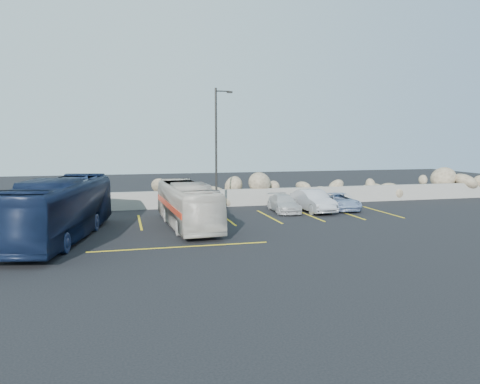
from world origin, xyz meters
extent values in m
plane|color=black|center=(0.00, 0.00, 0.00)|extent=(90.00, 90.00, 0.00)
cube|color=gray|center=(0.00, 12.00, 0.60)|extent=(60.00, 0.40, 1.20)
cube|color=yellow|center=(-2.50, 7.00, 0.01)|extent=(0.12, 5.00, 0.01)
cube|color=yellow|center=(2.60, 7.00, 0.01)|extent=(0.12, 5.00, 0.01)
cube|color=yellow|center=(5.30, 7.00, 0.01)|extent=(0.12, 5.00, 0.01)
cube|color=yellow|center=(7.90, 7.00, 0.01)|extent=(0.12, 5.00, 0.01)
cube|color=yellow|center=(10.50, 7.00, 0.01)|extent=(0.12, 5.00, 0.01)
cube|color=yellow|center=(13.10, 7.00, 0.01)|extent=(0.12, 5.00, 0.01)
cube|color=yellow|center=(-1.00, 0.20, 0.01)|extent=(8.00, 0.12, 0.01)
cylinder|color=#282724|center=(2.50, 9.50, 4.00)|extent=(0.14, 0.14, 8.00)
cylinder|color=#282724|center=(2.95, 9.50, 7.80)|extent=(0.90, 0.08, 0.08)
cube|color=#282724|center=(3.40, 9.50, 7.75)|extent=(0.35, 0.18, 0.12)
imported|color=silver|center=(-0.02, 5.00, 1.22)|extent=(2.55, 8.84, 2.43)
imported|color=#111C38|center=(-6.34, 3.13, 1.46)|extent=(4.51, 10.80, 2.93)
imported|color=silver|center=(1.80, 8.48, 0.75)|extent=(2.10, 4.55, 1.51)
imported|color=silver|center=(8.75, 8.26, 0.71)|extent=(1.69, 4.38, 1.42)
imported|color=silver|center=(6.82, 8.59, 0.55)|extent=(1.77, 3.90, 1.11)
imported|color=#8CA1C6|center=(10.83, 8.63, 0.56)|extent=(1.98, 4.07, 1.12)
camera|label=1|loc=(-3.42, -20.14, 4.77)|focal=35.00mm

